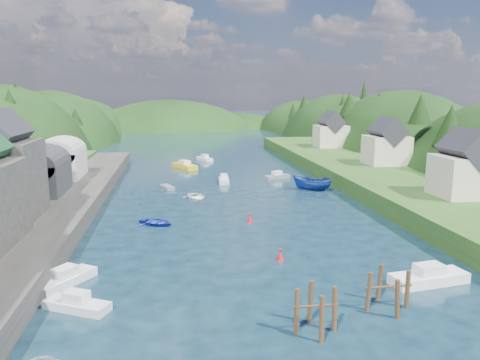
{
  "coord_description": "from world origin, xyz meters",
  "views": [
    {
      "loc": [
        -8.17,
        -29.85,
        15.0
      ],
      "look_at": [
        0.0,
        28.0,
        4.0
      ],
      "focal_mm": 35.0,
      "sensor_mm": 36.0,
      "label": 1
    }
  ],
  "objects": [
    {
      "name": "ground",
      "position": [
        0.0,
        50.0,
        0.0
      ],
      "size": [
        600.0,
        600.0,
        0.0
      ],
      "primitive_type": "plane",
      "color": "black",
      "rests_on": "ground"
    },
    {
      "name": "hillside_left",
      "position": [
        -45.0,
        75.0,
        -8.03
      ],
      "size": [
        44.0,
        245.56,
        52.0
      ],
      "color": "black",
      "rests_on": "ground"
    },
    {
      "name": "hillside_right",
      "position": [
        45.0,
        75.0,
        -7.41
      ],
      "size": [
        36.0,
        245.56,
        48.0
      ],
      "color": "black",
      "rests_on": "ground"
    },
    {
      "name": "far_hills",
      "position": [
        1.22,
        174.01,
        -10.8
      ],
      "size": [
        103.0,
        68.0,
        44.0
      ],
      "color": "black",
      "rests_on": "ground"
    },
    {
      "name": "hill_trees",
      "position": [
        -0.92,
        64.59,
        10.98
      ],
      "size": [
        91.22,
        147.87,
        12.81
      ],
      "color": "black",
      "rests_on": "ground"
    },
    {
      "name": "quay_left",
      "position": [
        -24.0,
        20.0,
        1.0
      ],
      "size": [
        12.0,
        110.0,
        2.0
      ],
      "primitive_type": "cube",
      "color": "#2D2B28",
      "rests_on": "ground"
    },
    {
      "name": "boat_sheds",
      "position": [
        -26.0,
        39.0,
        5.27
      ],
      "size": [
        7.0,
        21.0,
        7.5
      ],
      "color": "#2D2D30",
      "rests_on": "quay_left"
    },
    {
      "name": "terrace_right",
      "position": [
        25.0,
        40.0,
        1.2
      ],
      "size": [
        16.0,
        120.0,
        2.4
      ],
      "primitive_type": "cube",
      "color": "#234719",
      "rests_on": "ground"
    },
    {
      "name": "right_bank_cottages",
      "position": [
        28.0,
        48.33,
        5.84
      ],
      "size": [
        9.0,
        59.24,
        8.41
      ],
      "color": "beige",
      "rests_on": "terrace_right"
    },
    {
      "name": "piling_cluster_near",
      "position": [
        0.41,
        -3.37,
        1.21
      ],
      "size": [
        2.97,
        2.8,
        3.56
      ],
      "color": "#382314",
      "rests_on": "ground"
    },
    {
      "name": "piling_cluster_far",
      "position": [
        6.37,
        -0.98,
        1.12
      ],
      "size": [
        3.42,
        3.17,
        3.38
      ],
      "color": "#382314",
      "rests_on": "ground"
    },
    {
      "name": "channel_buoy_near",
      "position": [
        1.1,
        9.58,
        0.48
      ],
      "size": [
        0.7,
        0.7,
        1.1
      ],
      "color": "#AF0E13",
      "rests_on": "ground"
    },
    {
      "name": "channel_buoy_far",
      "position": [
        0.37,
        22.42,
        0.48
      ],
      "size": [
        0.7,
        0.7,
        1.1
      ],
      "color": "#AF0E13",
      "rests_on": "ground"
    },
    {
      "name": "moored_boats",
      "position": [
        -1.39,
        22.65,
        0.67
      ],
      "size": [
        35.21,
        94.09,
        2.36
      ],
      "color": "#1C2E9C",
      "rests_on": "ground"
    }
  ]
}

